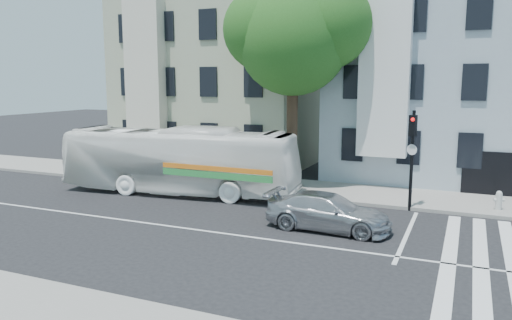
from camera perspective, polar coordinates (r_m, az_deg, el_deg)
The scene contains 10 objects.
ground at distance 18.45m, azimuth -4.80°, elevation -8.23°, with size 120.00×120.00×0.00m, color black.
sidewalk_far at distance 25.53m, azimuth 3.70°, elevation -3.16°, with size 80.00×4.00×0.15m, color gray.
building_left at distance 34.15m, azimuth -3.41°, elevation 9.10°, with size 12.00×10.00×11.00m, color #A6AE92.
building_right at distance 30.54m, azimuth 21.05°, elevation 8.52°, with size 12.00×10.00×11.00m, color #9DB1BB.
street_tree at distance 25.73m, azimuth 4.58°, elevation 14.30°, with size 7.30×5.90×11.10m.
bus at distance 24.58m, azimuth -8.76°, elevation -0.05°, with size 11.68×2.73×3.25m, color white.
sedan at distance 18.73m, azimuth 8.23°, elevation -5.87°, with size 4.65×1.89×1.35m, color #B3B5BB.
hedge at distance 25.42m, azimuth -5.52°, elevation -2.26°, with size 8.50×0.84×0.70m, color #265C1D, non-canonical shape.
traffic_signal at distance 21.73m, azimuth 17.42°, elevation 1.45°, with size 0.42×0.53×4.26m.
fire_hydrant at distance 23.15m, azimuth 26.00°, elevation -4.13°, with size 0.46×0.31×0.80m.
Camera 1 is at (8.36, -15.51, 5.48)m, focal length 35.00 mm.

